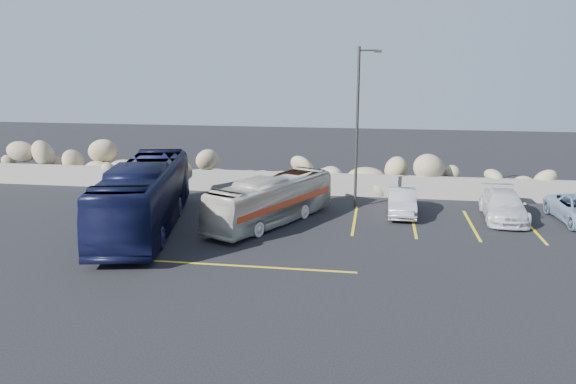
# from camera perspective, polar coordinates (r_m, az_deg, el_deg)

# --- Properties ---
(ground) EXTENTS (90.00, 90.00, 0.00)m
(ground) POSITION_cam_1_polar(r_m,az_deg,el_deg) (20.24, -1.56, -7.91)
(ground) COLOR black
(ground) RESTS_ON ground
(seawall) EXTENTS (60.00, 0.40, 1.20)m
(seawall) POSITION_cam_1_polar(r_m,az_deg,el_deg) (31.48, 2.49, 0.86)
(seawall) COLOR gray
(seawall) RESTS_ON ground
(riprap_pile) EXTENTS (54.00, 2.80, 2.60)m
(riprap_pile) POSITION_cam_1_polar(r_m,az_deg,el_deg) (32.51, 2.75, 2.50)
(riprap_pile) COLOR tan
(riprap_pile) RESTS_ON ground
(parking_lines) EXTENTS (18.16, 9.36, 0.01)m
(parking_lines) POSITION_cam_1_polar(r_m,az_deg,el_deg) (25.21, 11.30, -3.88)
(parking_lines) COLOR yellow
(parking_lines) RESTS_ON ground
(lamppost) EXTENTS (1.14, 0.18, 8.00)m
(lamppost) POSITION_cam_1_polar(r_m,az_deg,el_deg) (28.23, 7.16, 6.96)
(lamppost) COLOR #302D2B
(lamppost) RESTS_ON ground
(vintage_bus) EXTENTS (4.99, 7.75, 2.15)m
(vintage_bus) POSITION_cam_1_polar(r_m,az_deg,el_deg) (25.65, -1.69, -0.86)
(vintage_bus) COLOR beige
(vintage_bus) RESTS_ON ground
(tour_coach) EXTENTS (4.68, 11.03, 2.99)m
(tour_coach) POSITION_cam_1_polar(r_m,az_deg,el_deg) (25.43, -14.37, -0.42)
(tour_coach) COLOR black
(tour_coach) RESTS_ON ground
(car_b) EXTENTS (1.33, 3.75, 1.23)m
(car_b) POSITION_cam_1_polar(r_m,az_deg,el_deg) (27.74, 11.50, -1.03)
(car_b) COLOR #AFAFB4
(car_b) RESTS_ON ground
(car_c) EXTENTS (2.04, 4.60, 1.31)m
(car_c) POSITION_cam_1_polar(r_m,az_deg,el_deg) (28.29, 21.05, -1.30)
(car_c) COLOR silver
(car_c) RESTS_ON ground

